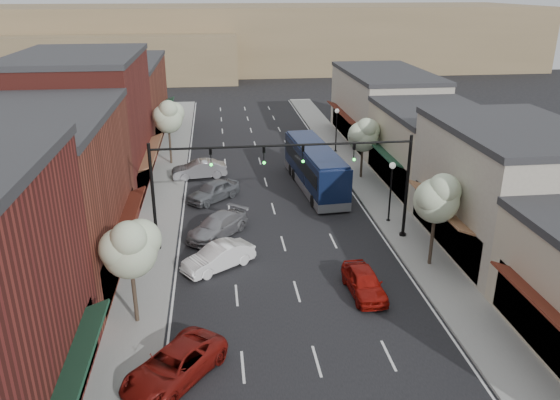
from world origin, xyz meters
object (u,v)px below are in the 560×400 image
object	(u,v)px
tree_right_near	(438,197)
coach_bus	(315,167)
parked_car_a	(174,366)
tree_left_far	(168,116)
signal_mast_left	(192,180)
lamp_post_far	(337,123)
signal_mast_right	(372,173)
parked_car_b	(218,257)
tree_right_far	(364,134)
red_hatchback	(364,282)
parked_car_c	(217,226)
parked_car_e	(199,169)
parked_car_d	(213,191)
lamp_post_near	(391,182)
tree_left_near	(130,247)

from	to	relation	value
tree_right_near	coach_bus	size ratio (longest dim) A/B	0.51
parked_car_a	tree_left_far	bearing A→B (deg)	131.49
signal_mast_left	lamp_post_far	xyz separation A→B (m)	(13.42, 20.00, -1.62)
signal_mast_right	parked_car_a	world-z (taller)	signal_mast_right
parked_car_b	tree_right_far	bearing A→B (deg)	105.36
tree_right_far	red_hatchback	xyz separation A→B (m)	(-4.78, -18.59, -3.28)
parked_car_c	parked_car_e	distance (m)	12.19
parked_car_b	parked_car_d	size ratio (longest dim) A/B	0.98
tree_right_far	parked_car_e	xyz separation A→B (m)	(-13.97, 1.87, -3.22)
parked_car_b	coach_bus	bearing A→B (deg)	113.59
red_hatchback	parked_car_b	distance (m)	8.67
lamp_post_near	red_hatchback	bearing A→B (deg)	-114.85
tree_left_near	signal_mast_right	bearing A→B (deg)	30.14
signal_mast_left	coach_bus	bearing A→B (deg)	46.56
lamp_post_near	coach_bus	bearing A→B (deg)	117.74
red_hatchback	lamp_post_far	bearing A→B (deg)	78.00
signal_mast_right	parked_car_a	size ratio (longest dim) A/B	1.63
tree_right_far	parked_car_e	bearing A→B (deg)	172.37
tree_right_far	parked_car_e	world-z (taller)	tree_right_far
parked_car_d	parked_car_e	xyz separation A→B (m)	(-1.19, 5.50, -0.00)
tree_left_far	parked_car_a	size ratio (longest dim) A/B	1.21
signal_mast_left	red_hatchback	distance (m)	11.99
parked_car_a	parked_car_e	size ratio (longest dim) A/B	1.08
signal_mast_right	tree_left_far	bearing A→B (deg)	127.71
parked_car_d	tree_left_far	bearing A→B (deg)	158.61
tree_right_far	parked_car_a	distance (m)	28.59
signal_mast_right	tree_left_near	world-z (taller)	signal_mast_right
coach_bus	parked_car_b	distance (m)	15.16
coach_bus	red_hatchback	bearing A→B (deg)	-95.61
parked_car_c	parked_car_d	distance (m)	6.62
signal_mast_left	red_hatchback	world-z (taller)	signal_mast_left
signal_mast_left	coach_bus	world-z (taller)	signal_mast_left
lamp_post_far	parked_car_d	world-z (taller)	lamp_post_far
signal_mast_right	tree_right_near	bearing A→B (deg)	-56.09
signal_mast_right	parked_car_c	bearing A→B (deg)	170.14
tree_right_near	lamp_post_far	xyz separation A→B (m)	(-0.55, 24.06, -1.45)
tree_left_far	parked_car_d	world-z (taller)	tree_left_far
lamp_post_near	red_hatchback	size ratio (longest dim) A/B	1.06
signal_mast_right	signal_mast_left	size ratio (longest dim) A/B	1.00
red_hatchback	tree_left_far	bearing A→B (deg)	112.71
parked_car_a	parked_car_b	world-z (taller)	parked_car_b
coach_bus	parked_car_c	world-z (taller)	coach_bus
signal_mast_left	lamp_post_near	size ratio (longest dim) A/B	1.85
signal_mast_left	tree_left_far	bearing A→B (deg)	98.35
tree_left_far	parked_car_b	distance (m)	21.48
signal_mast_right	tree_left_near	distance (m)	16.05
parked_car_a	parked_car_c	distance (m)	14.29
lamp_post_far	parked_car_a	distance (m)	35.41
tree_right_far	lamp_post_near	bearing A→B (deg)	-93.31
parked_car_e	signal_mast_left	bearing A→B (deg)	-8.10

